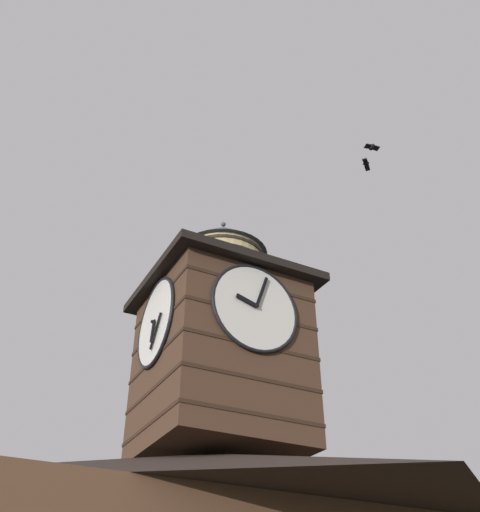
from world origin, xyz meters
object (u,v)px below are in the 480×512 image
object	(u,v)px
clock_tower	(221,344)
pine_tree_behind	(173,490)
moon	(217,490)
flying_bird_low	(372,147)
flying_bird_high	(366,163)

from	to	relation	value
clock_tower	pine_tree_behind	world-z (taller)	pine_tree_behind
moon	pine_tree_behind	bearing A→B (deg)	61.40
clock_tower	flying_bird_low	distance (m)	8.88
clock_tower	flying_bird_low	size ratio (longest dim) A/B	13.75
clock_tower	pine_tree_behind	bearing A→B (deg)	-101.47
flying_bird_low	moon	bearing A→B (deg)	-108.14
pine_tree_behind	moon	size ratio (longest dim) A/B	8.92
clock_tower	pine_tree_behind	size ratio (longest dim) A/B	0.44
pine_tree_behind	clock_tower	bearing A→B (deg)	78.53
flying_bird_high	flying_bird_low	size ratio (longest dim) A/B	1.11
pine_tree_behind	flying_bird_high	distance (m)	13.30
clock_tower	flying_bird_high	distance (m)	8.80
clock_tower	moon	distance (m)	37.62
pine_tree_behind	moon	bearing A→B (deg)	-118.60
clock_tower	flying_bird_high	bearing A→B (deg)	155.03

